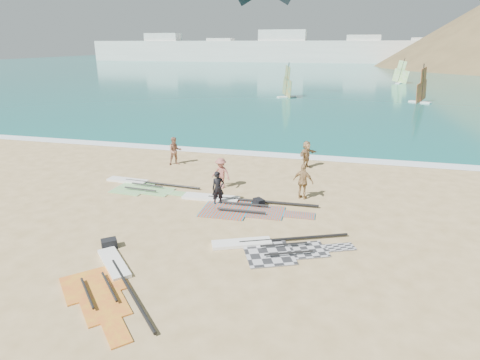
% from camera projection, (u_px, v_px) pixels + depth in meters
% --- Properties ---
extents(ground, '(300.00, 300.00, 0.00)m').
position_uv_depth(ground, '(209.00, 237.00, 15.40)').
color(ground, tan).
rests_on(ground, ground).
extents(sea, '(300.00, 240.00, 0.06)m').
position_uv_depth(sea, '(332.00, 65.00, 136.45)').
color(sea, '#0D6161').
rests_on(sea, ground).
extents(surf_line, '(300.00, 1.20, 0.04)m').
position_uv_depth(surf_line, '(268.00, 155.00, 26.68)').
color(surf_line, white).
rests_on(surf_line, ground).
extents(far_town, '(160.00, 8.00, 12.00)m').
position_uv_depth(far_town, '(293.00, 50.00, 155.18)').
color(far_town, white).
rests_on(far_town, ground).
extents(rig_grey, '(5.24, 3.28, 0.20)m').
position_uv_depth(rig_grey, '(272.00, 247.00, 14.52)').
color(rig_grey, '#2A2A2C').
rests_on(rig_grey, ground).
extents(rig_green, '(5.35, 2.27, 0.20)m').
position_uv_depth(rig_green, '(141.00, 186.00, 20.80)').
color(rig_green, '#47C729').
rests_on(rig_green, ground).
extents(rig_orange, '(6.43, 2.54, 0.21)m').
position_uv_depth(rig_orange, '(235.00, 204.00, 18.36)').
color(rig_orange, '#FF3604').
rests_on(rig_orange, ground).
extents(rig_red, '(4.13, 4.55, 0.20)m').
position_uv_depth(rig_red, '(108.00, 282.00, 12.40)').
color(rig_red, '#E4502A').
rests_on(rig_red, ground).
extents(gear_bag_near, '(0.66, 0.64, 0.34)m').
position_uv_depth(gear_bag_near, '(109.00, 244.00, 14.51)').
color(gear_bag_near, black).
rests_on(gear_bag_near, ground).
extents(gear_bag_far, '(0.60, 0.60, 0.30)m').
position_uv_depth(gear_bag_far, '(259.00, 202.00, 18.37)').
color(gear_bag_far, black).
rests_on(gear_bag_far, ground).
extents(person_wetsuit, '(0.69, 0.63, 1.59)m').
position_uv_depth(person_wetsuit, '(218.00, 188.00, 18.21)').
color(person_wetsuit, black).
rests_on(person_wetsuit, ground).
extents(beachgoer_left, '(1.05, 1.00, 1.71)m').
position_uv_depth(beachgoer_left, '(175.00, 151.00, 24.33)').
color(beachgoer_left, '#9F6C52').
rests_on(beachgoer_left, ground).
extents(beachgoer_mid, '(1.15, 0.85, 1.60)m').
position_uv_depth(beachgoer_mid, '(221.00, 173.00, 20.34)').
color(beachgoer_mid, '#9D584D').
rests_on(beachgoer_mid, ground).
extents(beachgoer_back, '(1.08, 0.68, 1.72)m').
position_uv_depth(beachgoer_back, '(303.00, 182.00, 18.92)').
color(beachgoer_back, '#A37E4D').
rests_on(beachgoer_back, ground).
extents(beachgoer_right, '(1.19, 1.54, 1.63)m').
position_uv_depth(beachgoer_right, '(306.00, 154.00, 23.72)').
color(beachgoer_right, '#A58157').
rests_on(beachgoer_right, ground).
extents(windsurfer_left, '(2.61, 2.76, 4.74)m').
position_uv_depth(windsurfer_left, '(287.00, 88.00, 54.38)').
color(windsurfer_left, white).
rests_on(windsurfer_left, ground).
extents(windsurfer_centre, '(2.66, 2.82, 4.80)m').
position_uv_depth(windsurfer_centre, '(421.00, 92.00, 49.61)').
color(windsurfer_centre, white).
rests_on(windsurfer_centre, ground).
extents(windsurfer_right, '(2.78, 2.58, 4.60)m').
position_uv_depth(windsurfer_right, '(401.00, 76.00, 73.81)').
color(windsurfer_right, white).
rests_on(windsurfer_right, ground).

